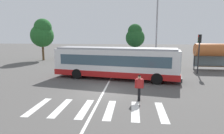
% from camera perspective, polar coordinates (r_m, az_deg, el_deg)
% --- Properties ---
extents(ground_plane, '(160.00, 160.00, 0.00)m').
position_cam_1_polar(ground_plane, '(14.73, -2.29, -7.39)').
color(ground_plane, '#514F4C').
extents(city_transit_bus, '(12.44, 4.60, 3.06)m').
position_cam_1_polar(city_transit_bus, '(18.91, 1.09, 1.28)').
color(city_transit_bus, black).
rests_on(city_transit_bus, ground_plane).
extents(pedestrian_crossing_street, '(0.58, 0.29, 1.72)m').
position_cam_1_polar(pedestrian_crossing_street, '(12.77, 8.02, -5.60)').
color(pedestrian_crossing_street, black).
rests_on(pedestrian_crossing_street, ground_plane).
extents(parked_car_black, '(1.88, 4.50, 1.35)m').
position_cam_1_polar(parked_car_black, '(29.55, -2.81, 2.57)').
color(parked_car_black, black).
rests_on(parked_car_black, ground_plane).
extents(parked_car_teal, '(1.96, 4.54, 1.35)m').
position_cam_1_polar(parked_car_teal, '(29.71, 2.07, 2.61)').
color(parked_car_teal, black).
rests_on(parked_car_teal, ground_plane).
extents(parked_car_blue, '(1.97, 4.55, 1.35)m').
position_cam_1_polar(parked_car_blue, '(29.30, 7.69, 2.44)').
color(parked_car_blue, black).
rests_on(parked_car_blue, ground_plane).
extents(parked_car_champagne, '(1.88, 4.50, 1.35)m').
position_cam_1_polar(parked_car_champagne, '(29.55, 12.95, 2.35)').
color(parked_car_champagne, black).
rests_on(parked_car_champagne, ground_plane).
extents(traffic_light_far_corner, '(0.33, 0.32, 4.32)m').
position_cam_1_polar(traffic_light_far_corner, '(23.24, 24.25, 5.27)').
color(traffic_light_far_corner, '#28282B').
rests_on(traffic_light_far_corner, ground_plane).
extents(bus_stop_shelter, '(4.28, 1.54, 3.25)m').
position_cam_1_polar(bus_stop_shelter, '(26.65, 27.56, 4.36)').
color(bus_stop_shelter, '#28282B').
rests_on(bus_stop_shelter, ground_plane).
extents(twin_arm_street_lamp, '(3.84, 0.32, 9.36)m').
position_cam_1_polar(twin_arm_street_lamp, '(26.84, 13.05, 12.19)').
color(twin_arm_street_lamp, '#939399').
rests_on(twin_arm_street_lamp, ground_plane).
extents(background_tree_left, '(3.85, 3.85, 6.97)m').
position_cam_1_polar(background_tree_left, '(35.01, -19.81, 9.33)').
color(background_tree_left, brown).
rests_on(background_tree_left, ground_plane).
extents(background_tree_right, '(3.24, 3.24, 6.16)m').
position_cam_1_polar(background_tree_right, '(33.74, 6.80, 9.08)').
color(background_tree_right, brown).
rests_on(background_tree_right, ground_plane).
extents(crosswalk_painted_stripes, '(7.74, 3.04, 0.01)m').
position_cam_1_polar(crosswalk_painted_stripes, '(11.52, -4.32, -12.26)').
color(crosswalk_painted_stripes, silver).
rests_on(crosswalk_painted_stripes, ground_plane).
extents(lane_center_line, '(0.16, 24.00, 0.01)m').
position_cam_1_polar(lane_center_line, '(16.65, -1.47, -5.41)').
color(lane_center_line, silver).
rests_on(lane_center_line, ground_plane).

